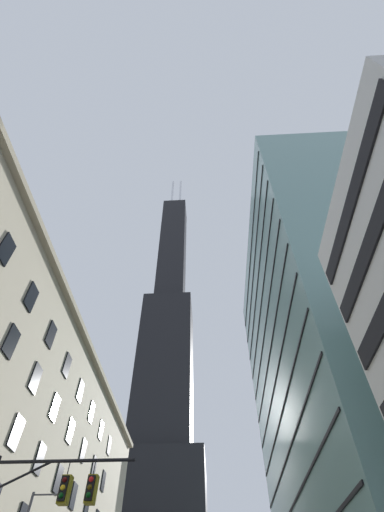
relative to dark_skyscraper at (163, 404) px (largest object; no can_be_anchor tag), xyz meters
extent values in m
cube|color=tan|center=(0.06, -66.42, -25.69)|extent=(0.70, 57.15, 0.60)
cube|color=black|center=(-0.14, -75.99, -38.92)|extent=(0.14, 1.40, 2.20)
cube|color=black|center=(-0.14, -70.99, -38.92)|extent=(0.14, 1.40, 2.20)
cube|color=black|center=(-0.14, -65.99, -38.92)|extent=(0.14, 1.40, 2.20)
cube|color=black|center=(-0.14, -60.99, -38.92)|extent=(0.14, 1.40, 2.20)
cube|color=black|center=(-0.14, -55.99, -38.92)|extent=(0.14, 1.40, 2.20)
cube|color=black|center=(-0.14, -80.99, -34.72)|extent=(0.14, 1.40, 2.20)
cube|color=black|center=(-0.14, -75.99, -34.72)|extent=(0.14, 1.40, 2.20)
cube|color=black|center=(-0.14, -70.99, -34.72)|extent=(0.14, 1.40, 2.20)
cube|color=black|center=(-0.14, -65.99, -34.72)|extent=(0.14, 1.40, 2.20)
cube|color=black|center=(-0.14, -60.99, -34.72)|extent=(0.14, 1.40, 2.20)
cube|color=black|center=(-0.14, -55.99, -34.72)|extent=(0.14, 1.40, 2.20)
cube|color=black|center=(-0.14, -50.99, -34.72)|extent=(0.14, 1.40, 2.20)
cube|color=black|center=(-0.14, -85.99, -30.52)|extent=(0.14, 1.40, 2.20)
cube|color=black|center=(-0.14, -80.99, -30.52)|extent=(0.14, 1.40, 2.20)
cube|color=black|center=(-0.14, -75.99, -30.52)|extent=(0.14, 1.40, 2.20)
cube|color=black|center=(-0.14, -70.99, -30.52)|extent=(0.14, 1.40, 2.20)
cube|color=black|center=(-0.14, -65.99, -30.52)|extent=(0.14, 1.40, 2.20)
cube|color=black|center=(-0.14, -60.99, -30.52)|extent=(0.14, 1.40, 2.20)
cube|color=black|center=(-0.14, -55.99, -30.52)|extent=(0.14, 1.40, 2.20)
cube|color=black|center=(-0.14, -50.99, -30.52)|extent=(0.14, 1.40, 2.20)
cube|color=black|center=(0.00, 0.00, 10.54)|extent=(16.73, 16.73, 52.09)
cube|color=black|center=(0.00, 0.00, 69.13)|extent=(10.76, 10.76, 65.11)
cylinder|color=silver|center=(-2.15, 0.00, 115.46)|extent=(1.20, 1.20, 27.56)
cylinder|color=silver|center=(2.15, 0.00, 115.46)|extent=(1.20, 1.20, 27.56)
cube|color=black|center=(21.76, -90.66, -36.32)|extent=(0.16, 11.87, 1.10)
cube|color=black|center=(21.76, -90.66, -33.32)|extent=(0.16, 11.87, 1.10)
cube|color=gray|center=(31.01, -59.92, -25.24)|extent=(18.38, 39.87, 52.14)
cube|color=black|center=(21.77, -59.92, -39.32)|extent=(0.12, 38.87, 0.24)
cube|color=black|center=(21.77, -59.92, -35.32)|extent=(0.12, 38.87, 0.24)
cube|color=black|center=(21.77, -59.92, -31.32)|extent=(0.12, 38.87, 0.24)
cube|color=black|center=(21.77, -59.92, -27.32)|extent=(0.12, 38.87, 0.24)
cube|color=black|center=(21.77, -59.92, -23.32)|extent=(0.12, 38.87, 0.24)
cube|color=black|center=(21.77, -59.92, -19.32)|extent=(0.12, 38.87, 0.24)
cube|color=black|center=(21.77, -59.92, -15.32)|extent=(0.12, 38.87, 0.24)
cube|color=black|center=(21.77, -59.92, -11.32)|extent=(0.12, 38.87, 0.24)
cube|color=black|center=(21.77, -59.92, -7.32)|extent=(0.12, 38.87, 0.24)
cube|color=black|center=(21.77, -59.92, -3.32)|extent=(0.12, 38.87, 0.24)
cylinder|color=black|center=(7.40, -84.88, -43.89)|extent=(6.08, 0.14, 0.14)
cylinder|color=black|center=(5.57, -84.88, -44.49)|extent=(2.51, 0.10, 1.28)
cylinder|color=black|center=(7.60, -84.88, -44.19)|extent=(0.04, 0.04, 0.60)
cube|color=black|center=(7.60, -84.88, -44.94)|extent=(0.30, 0.30, 0.90)
cube|color=olive|center=(7.60, -84.71, -44.94)|extent=(0.40, 0.40, 1.04)
sphere|color=#450808|center=(7.60, -85.04, -44.66)|extent=(0.20, 0.20, 0.20)
sphere|color=yellow|center=(7.60, -85.04, -44.94)|extent=(0.20, 0.20, 0.20)
sphere|color=#083D10|center=(7.60, -85.04, -45.22)|extent=(0.20, 0.20, 0.20)
cylinder|color=black|center=(8.71, -84.88, -44.19)|extent=(0.04, 0.04, 0.60)
cube|color=black|center=(8.71, -84.88, -44.94)|extent=(0.30, 0.30, 0.90)
cube|color=olive|center=(8.71, -84.71, -44.94)|extent=(0.40, 0.40, 1.04)
sphere|color=red|center=(8.71, -85.04, -44.66)|extent=(0.20, 0.20, 0.20)
sphere|color=#4B3A08|center=(8.71, -85.04, -44.94)|extent=(0.20, 0.20, 0.20)
sphere|color=#083D10|center=(8.71, -85.04, -45.22)|extent=(0.20, 0.20, 0.20)
cylinder|color=#47474C|center=(2.96, -74.89, -42.47)|extent=(2.06, 0.10, 0.10)
ellipsoid|color=#EFE5C6|center=(4.00, -74.89, -42.57)|extent=(0.56, 0.32, 0.24)
camera|label=1|loc=(13.76, -101.52, -49.58)|focal=25.02mm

